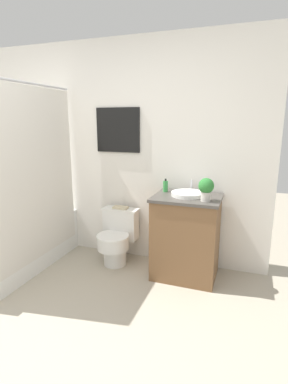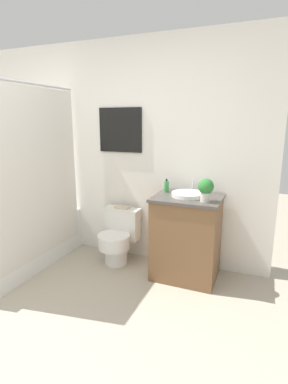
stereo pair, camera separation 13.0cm
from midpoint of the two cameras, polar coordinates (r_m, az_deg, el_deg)
ground_plane at (r=2.60m, az=-24.13°, el=-26.42°), size 12.00×12.00×0.00m
wall_back at (r=3.57m, az=-3.79°, el=7.57°), size 3.54×0.07×2.50m
shower_area at (r=3.69m, az=-21.92°, el=-8.57°), size 0.70×1.51×1.98m
toilet at (r=3.51m, az=-3.88°, el=-8.54°), size 0.42×0.49×0.62m
vanity at (r=3.18m, az=9.22°, el=-8.53°), size 0.68×0.54×0.87m
sink at (r=3.06m, az=9.63°, el=-0.44°), size 0.34×0.37×0.13m
soap_bottle at (r=3.21m, az=5.46°, el=1.07°), size 0.05×0.05×0.14m
potted_plant at (r=2.86m, az=12.98°, el=0.66°), size 0.15×0.15×0.22m
book_on_tank at (r=3.50m, az=-3.10°, el=-2.92°), size 0.17×0.10×0.02m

